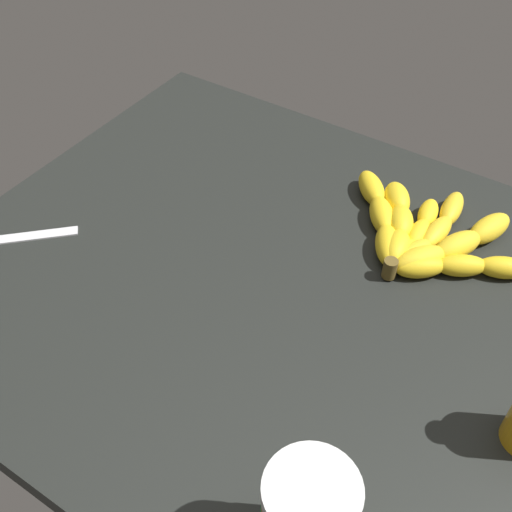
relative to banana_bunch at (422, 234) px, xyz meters
The scene contains 3 objects.
ground_plane 22.17cm from the banana_bunch, 121.98° to the right, with size 98.40×78.24×3.89cm, color black.
banana_bunch is the anchor object (origin of this frame).
butter_knife 62.27cm from the banana_bunch, 147.52° to the right, with size 14.61×14.00×1.20cm.
Camera 1 is at (27.36, -50.71, 64.86)cm, focal length 43.93 mm.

